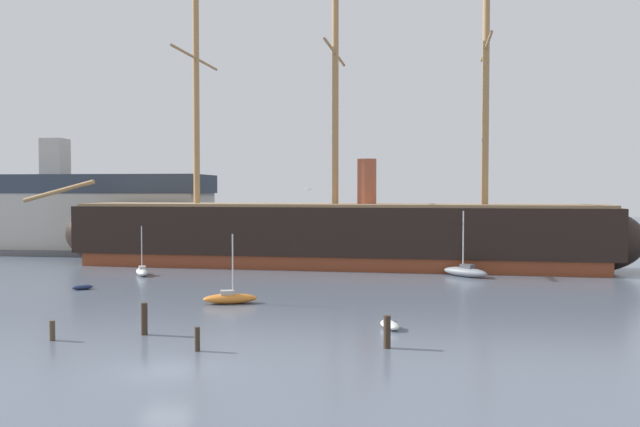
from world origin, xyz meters
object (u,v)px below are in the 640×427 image
at_px(dinghy_mid_left, 82,287).
at_px(motorboat_far_left, 129,250).
at_px(dinghy_foreground_right, 390,325).
at_px(dinghy_distant_centre, 339,251).
at_px(mooring_piling_right_pair, 52,331).
at_px(dockside_warehouse_left, 69,214).
at_px(seagull_in_flight, 308,189).
at_px(sailboat_near_centre, 230,298).
at_px(sailboat_alongside_bow, 142,271).
at_px(sailboat_alongside_stern, 465,271).
at_px(mooring_piling_nearest, 144,319).
at_px(tall_ship, 335,234).
at_px(mooring_piling_left_pair, 387,332).
at_px(mooring_piling_midwater, 197,339).

xyz_separation_m(dinghy_mid_left, motorboat_far_left, (-9.13, 30.89, 0.42)).
height_order(dinghy_foreground_right, dinghy_distant_centre, dinghy_distant_centre).
distance_m(dinghy_distant_centre, mooring_piling_right_pair, 57.84).
relative_size(dinghy_mid_left, dinghy_distant_centre, 0.63).
bearing_deg(dockside_warehouse_left, mooring_piling_right_pair, -62.50).
relative_size(dinghy_distant_centre, seagull_in_flight, 3.06).
height_order(sailboat_near_centre, dinghy_mid_left, sailboat_near_centre).
relative_size(dinghy_foreground_right, sailboat_alongside_bow, 0.48).
xyz_separation_m(sailboat_alongside_stern, mooring_piling_nearest, (-22.51, -30.57, 0.43)).
distance_m(tall_ship, seagull_in_flight, 13.08).
xyz_separation_m(sailboat_near_centre, sailboat_alongside_bow, (-13.89, 15.65, -0.03)).
relative_size(mooring_piling_nearest, mooring_piling_left_pair, 1.07).
relative_size(sailboat_near_centre, mooring_piling_left_pair, 2.96).
bearing_deg(mooring_piling_right_pair, mooring_piling_midwater, -8.24).
distance_m(mooring_piling_left_pair, mooring_piling_midwater, 10.80).
height_order(sailboat_alongside_stern, mooring_piling_right_pair, sailboat_alongside_stern).
bearing_deg(dinghy_distant_centre, sailboat_near_centre, -96.00).
distance_m(tall_ship, sailboat_alongside_bow, 22.45).
bearing_deg(mooring_piling_midwater, sailboat_alongside_bow, 117.65).
relative_size(sailboat_near_centre, motorboat_far_left, 1.21).
bearing_deg(motorboat_far_left, sailboat_alongside_bow, -62.92).
height_order(sailboat_alongside_bow, dockside_warehouse_left, dockside_warehouse_left).
height_order(dinghy_distant_centre, mooring_piling_midwater, mooring_piling_midwater).
bearing_deg(mooring_piling_right_pair, mooring_piling_left_pair, 2.06).
distance_m(tall_ship, dockside_warehouse_left, 42.47).
bearing_deg(sailboat_near_centre, sailboat_alongside_bow, 131.60).
bearing_deg(mooring_piling_left_pair, mooring_piling_right_pair, -177.94).
height_order(dinghy_mid_left, mooring_piling_right_pair, mooring_piling_right_pair).
height_order(sailboat_near_centre, mooring_piling_right_pair, sailboat_near_centre).
relative_size(dockside_warehouse_left, seagull_in_flight, 43.68).
height_order(sailboat_alongside_bow, seagull_in_flight, seagull_in_flight).
bearing_deg(dinghy_distant_centre, mooring_piling_right_pair, -101.71).
relative_size(sailboat_alongside_bow, motorboat_far_left, 1.14).
xyz_separation_m(tall_ship, dinghy_mid_left, (-21.04, -20.59, -3.72)).
relative_size(sailboat_alongside_stern, mooring_piling_left_pair, 3.67).
relative_size(dinghy_distant_centre, mooring_piling_left_pair, 1.66).
xyz_separation_m(dinghy_mid_left, mooring_piling_nearest, (13.02, -17.10, 0.78)).
distance_m(motorboat_far_left, seagull_in_flight, 37.29).
relative_size(dinghy_mid_left, mooring_piling_nearest, 0.98).
distance_m(sailboat_near_centre, sailboat_alongside_bow, 20.93).
height_order(dinghy_foreground_right, mooring_piling_nearest, mooring_piling_nearest).
height_order(sailboat_alongside_stern, dinghy_distant_centre, sailboat_alongside_stern).
height_order(sailboat_near_centre, seagull_in_flight, seagull_in_flight).
relative_size(sailboat_alongside_stern, motorboat_far_left, 1.49).
xyz_separation_m(dinghy_distant_centre, mooring_piling_nearest, (-6.86, -54.41, 0.66)).
distance_m(motorboat_far_left, dockside_warehouse_left, 11.70).
height_order(dinghy_mid_left, mooring_piling_midwater, mooring_piling_midwater).
relative_size(dinghy_foreground_right, mooring_piling_right_pair, 2.06).
distance_m(sailboat_alongside_bow, seagull_in_flight, 20.16).
bearing_deg(mooring_piling_right_pair, sailboat_near_centre, 62.33).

